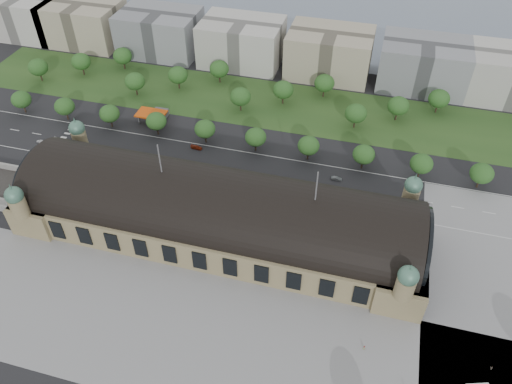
% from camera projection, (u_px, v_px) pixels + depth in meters
% --- Properties ---
extents(ground, '(900.00, 900.00, 0.00)m').
position_uv_depth(ground, '(219.00, 232.00, 189.58)').
color(ground, black).
rests_on(ground, ground).
extents(station, '(150.00, 48.40, 44.30)m').
position_uv_depth(station, '(218.00, 213.00, 182.68)').
color(station, '#8A7C56').
rests_on(station, ground).
extents(plaza_south, '(190.00, 48.00, 0.12)m').
position_uv_depth(plaza_south, '(205.00, 337.00, 156.17)').
color(plaza_south, gray).
rests_on(plaza_south, ground).
extents(plaza_east, '(56.00, 100.00, 0.12)m').
position_uv_depth(plaza_east, '(506.00, 290.00, 169.53)').
color(plaza_east, gray).
rests_on(plaza_east, ground).
extents(road_slab, '(260.00, 26.00, 0.10)m').
position_uv_depth(road_slab, '(203.00, 163.00, 220.65)').
color(road_slab, black).
rests_on(road_slab, ground).
extents(grass_belt, '(300.00, 45.00, 0.10)m').
position_uv_depth(grass_belt, '(248.00, 101.00, 259.01)').
color(grass_belt, '#26461C').
rests_on(grass_belt, ground).
extents(petrol_station, '(14.00, 13.00, 5.05)m').
position_uv_depth(petrol_station, '(156.00, 113.00, 244.79)').
color(petrol_station, '#D0490C').
rests_on(petrol_station, ground).
extents(office_0, '(45.00, 32.00, 24.00)m').
position_uv_depth(office_0, '(26.00, 16.00, 309.75)').
color(office_0, '#BCB9B2').
rests_on(office_0, ground).
extents(office_1, '(45.00, 32.00, 24.00)m').
position_uv_depth(office_1, '(84.00, 23.00, 301.96)').
color(office_1, tan).
rests_on(office_1, ground).
extents(office_2, '(45.00, 32.00, 24.00)m').
position_uv_depth(office_2, '(160.00, 32.00, 292.22)').
color(office_2, gray).
rests_on(office_2, ground).
extents(office_3, '(45.00, 32.00, 24.00)m').
position_uv_depth(office_3, '(242.00, 42.00, 282.49)').
color(office_3, '#BCB9B2').
rests_on(office_3, ground).
extents(office_4, '(45.00, 32.00, 24.00)m').
position_uv_depth(office_4, '(329.00, 53.00, 272.75)').
color(office_4, tan).
rests_on(office_4, ground).
extents(office_5, '(45.00, 32.00, 24.00)m').
position_uv_depth(office_5, '(423.00, 64.00, 263.01)').
color(office_5, gray).
rests_on(office_5, ground).
extents(tree_row_0, '(9.60, 9.60, 11.52)m').
position_uv_depth(tree_row_0, '(21.00, 99.00, 245.87)').
color(tree_row_0, '#2D2116').
rests_on(tree_row_0, ground).
extents(tree_row_1, '(9.60, 9.60, 11.52)m').
position_uv_depth(tree_row_1, '(65.00, 106.00, 241.20)').
color(tree_row_1, '#2D2116').
rests_on(tree_row_1, ground).
extents(tree_row_2, '(9.60, 9.60, 11.52)m').
position_uv_depth(tree_row_2, '(109.00, 114.00, 236.52)').
color(tree_row_2, '#2D2116').
rests_on(tree_row_2, ground).
extents(tree_row_3, '(9.60, 9.60, 11.52)m').
position_uv_depth(tree_row_3, '(156.00, 121.00, 231.85)').
color(tree_row_3, '#2D2116').
rests_on(tree_row_3, ground).
extents(tree_row_4, '(9.60, 9.60, 11.52)m').
position_uv_depth(tree_row_4, '(205.00, 129.00, 227.18)').
color(tree_row_4, '#2D2116').
rests_on(tree_row_4, ground).
extents(tree_row_5, '(9.60, 9.60, 11.52)m').
position_uv_depth(tree_row_5, '(256.00, 137.00, 222.50)').
color(tree_row_5, '#2D2116').
rests_on(tree_row_5, ground).
extents(tree_row_6, '(9.60, 9.60, 11.52)m').
position_uv_depth(tree_row_6, '(309.00, 146.00, 217.83)').
color(tree_row_6, '#2D2116').
rests_on(tree_row_6, ground).
extents(tree_row_7, '(9.60, 9.60, 11.52)m').
position_uv_depth(tree_row_7, '(364.00, 154.00, 213.16)').
color(tree_row_7, '#2D2116').
rests_on(tree_row_7, ground).
extents(tree_row_8, '(9.60, 9.60, 11.52)m').
position_uv_depth(tree_row_8, '(421.00, 164.00, 208.48)').
color(tree_row_8, '#2D2116').
rests_on(tree_row_8, ground).
extents(tree_row_9, '(9.60, 9.60, 11.52)m').
position_uv_depth(tree_row_9, '(482.00, 173.00, 203.81)').
color(tree_row_9, '#2D2116').
rests_on(tree_row_9, ground).
extents(tree_belt_0, '(10.40, 10.40, 12.48)m').
position_uv_depth(tree_belt_0, '(38.00, 67.00, 268.86)').
color(tree_belt_0, '#2D2116').
rests_on(tree_belt_0, ground).
extents(tree_belt_1, '(10.40, 10.40, 12.48)m').
position_uv_depth(tree_belt_1, '(81.00, 61.00, 273.74)').
color(tree_belt_1, '#2D2116').
rests_on(tree_belt_1, ground).
extents(tree_belt_2, '(10.40, 10.40, 12.48)m').
position_uv_depth(tree_belt_2, '(122.00, 56.00, 278.62)').
color(tree_belt_2, '#2D2116').
rests_on(tree_belt_2, ground).
extents(tree_belt_3, '(10.40, 10.40, 12.48)m').
position_uv_depth(tree_belt_3, '(135.00, 81.00, 257.76)').
color(tree_belt_3, '#2D2116').
rests_on(tree_belt_3, ground).
extents(tree_belt_4, '(10.40, 10.40, 12.48)m').
position_uv_depth(tree_belt_4, '(178.00, 75.00, 262.64)').
color(tree_belt_4, '#2D2116').
rests_on(tree_belt_4, ground).
extents(tree_belt_5, '(10.40, 10.40, 12.48)m').
position_uv_depth(tree_belt_5, '(219.00, 69.00, 267.52)').
color(tree_belt_5, '#2D2116').
rests_on(tree_belt_5, ground).
extents(tree_belt_6, '(10.40, 10.40, 12.48)m').
position_uv_depth(tree_belt_6, '(240.00, 97.00, 246.66)').
color(tree_belt_6, '#2D2116').
rests_on(tree_belt_6, ground).
extents(tree_belt_7, '(10.40, 10.40, 12.48)m').
position_uv_depth(tree_belt_7, '(283.00, 90.00, 251.54)').
color(tree_belt_7, '#2D2116').
rests_on(tree_belt_7, ground).
extents(tree_belt_8, '(10.40, 10.40, 12.48)m').
position_uv_depth(tree_belt_8, '(324.00, 83.00, 256.42)').
color(tree_belt_8, '#2D2116').
rests_on(tree_belt_8, ground).
extents(tree_belt_9, '(10.40, 10.40, 12.48)m').
position_uv_depth(tree_belt_9, '(356.00, 113.00, 235.56)').
color(tree_belt_9, '#2D2116').
rests_on(tree_belt_9, ground).
extents(tree_belt_10, '(10.40, 10.40, 12.48)m').
position_uv_depth(tree_belt_10, '(398.00, 106.00, 240.44)').
color(tree_belt_10, '#2D2116').
rests_on(tree_belt_10, ground).
extents(tree_belt_11, '(10.40, 10.40, 12.48)m').
position_uv_depth(tree_belt_11, '(439.00, 99.00, 245.32)').
color(tree_belt_11, '#2D2116').
rests_on(tree_belt_11, ground).
extents(traffic_car_0, '(3.96, 1.66, 1.34)m').
position_uv_depth(traffic_car_0, '(41.00, 141.00, 231.54)').
color(traffic_car_0, silver).
rests_on(traffic_car_0, ground).
extents(traffic_car_2, '(5.32, 2.80, 1.43)m').
position_uv_depth(traffic_car_2, '(107.00, 157.00, 222.60)').
color(traffic_car_2, black).
rests_on(traffic_car_2, ground).
extents(traffic_car_3, '(5.46, 2.57, 1.54)m').
position_uv_depth(traffic_car_3, '(196.00, 147.00, 227.91)').
color(traffic_car_3, maroon).
rests_on(traffic_car_3, ground).
extents(traffic_car_5, '(4.54, 1.68, 1.48)m').
position_uv_depth(traffic_car_5, '(336.00, 179.00, 211.62)').
color(traffic_car_5, slate).
rests_on(traffic_car_5, ground).
extents(traffic_car_6, '(5.00, 2.81, 1.32)m').
position_uv_depth(traffic_car_6, '(425.00, 204.00, 200.29)').
color(traffic_car_6, '#BDBDBF').
rests_on(traffic_car_6, ground).
extents(parked_car_0, '(5.23, 3.33, 1.63)m').
position_uv_depth(parked_car_0, '(84.00, 160.00, 220.78)').
color(parked_car_0, black).
rests_on(parked_car_0, ground).
extents(parked_car_1, '(5.50, 4.39, 1.39)m').
position_uv_depth(parked_car_1, '(109.00, 170.00, 215.85)').
color(parked_car_1, maroon).
rests_on(parked_car_1, ground).
extents(parked_car_2, '(4.88, 3.33, 1.31)m').
position_uv_depth(parked_car_2, '(106.00, 165.00, 218.81)').
color(parked_car_2, '#1A1D49').
rests_on(parked_car_2, ground).
extents(parked_car_3, '(5.07, 3.74, 1.61)m').
position_uv_depth(parked_car_3, '(94.00, 167.00, 217.57)').
color(parked_car_3, slate).
rests_on(parked_car_3, ground).
extents(parked_car_4, '(4.27, 2.84, 1.33)m').
position_uv_depth(parked_car_4, '(162.00, 181.00, 210.40)').
color(parked_car_4, silver).
rests_on(parked_car_4, ground).
extents(parked_car_5, '(5.50, 4.44, 1.39)m').
position_uv_depth(parked_car_5, '(135.00, 174.00, 213.97)').
color(parked_car_5, gray).
rests_on(parked_car_5, ground).
extents(parked_car_6, '(5.80, 4.76, 1.58)m').
position_uv_depth(parked_car_6, '(172.00, 183.00, 209.52)').
color(parked_car_6, black).
rests_on(parked_car_6, ground).
extents(bus_west, '(11.84, 2.85, 3.29)m').
position_uv_depth(bus_west, '(220.00, 180.00, 209.40)').
color(bus_west, red).
rests_on(bus_west, ground).
extents(bus_mid, '(13.38, 4.39, 3.66)m').
position_uv_depth(bus_mid, '(264.00, 188.00, 205.59)').
color(bus_mid, silver).
rests_on(bus_mid, ground).
extents(bus_east, '(12.64, 3.09, 3.51)m').
position_uv_depth(bus_east, '(273.00, 188.00, 205.62)').
color(bus_east, beige).
rests_on(bus_east, ground).
extents(pedestrian_0, '(0.90, 0.65, 1.67)m').
position_uv_depth(pedestrian_0, '(364.00, 348.00, 152.54)').
color(pedestrian_0, gray).
rests_on(pedestrian_0, ground).
extents(pedestrian_2, '(0.96, 0.99, 1.80)m').
position_uv_depth(pedestrian_2, '(491.00, 368.00, 147.58)').
color(pedestrian_2, gray).
rests_on(pedestrian_2, ground).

